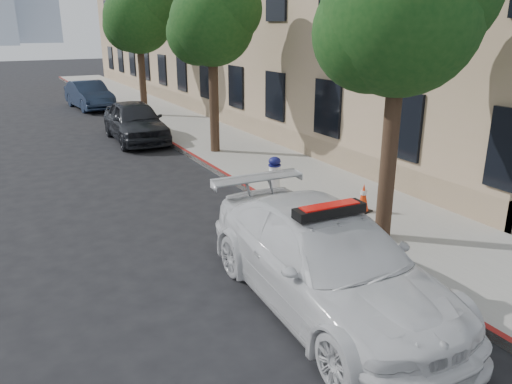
{
  "coord_description": "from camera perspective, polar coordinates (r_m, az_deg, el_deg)",
  "views": [
    {
      "loc": [
        -3.55,
        -8.72,
        4.07
      ],
      "look_at": [
        0.82,
        -0.65,
        1.0
      ],
      "focal_mm": 35.0,
      "sensor_mm": 36.0,
      "label": 1
    }
  ],
  "objects": [
    {
      "name": "curb_strip",
      "position": [
        19.95,
        -11.61,
        6.56
      ],
      "size": [
        0.12,
        50.0,
        0.15
      ],
      "primitive_type": "cube",
      "color": "maroon",
      "rests_on": "ground"
    },
    {
      "name": "sidewalk",
      "position": [
        20.44,
        -7.46,
        7.06
      ],
      "size": [
        3.2,
        50.0,
        0.15
      ],
      "primitive_type": "cube",
      "color": "gray",
      "rests_on": "ground"
    },
    {
      "name": "tree_far",
      "position": [
        23.62,
        -13.25,
        18.8
      ],
      "size": [
        3.1,
        3.0,
        5.81
      ],
      "color": "black",
      "rests_on": "sidewalk"
    },
    {
      "name": "ground",
      "position": [
        10.26,
        -5.81,
        -4.98
      ],
      "size": [
        120.0,
        120.0,
        0.0
      ],
      "primitive_type": "plane",
      "color": "black",
      "rests_on": "ground"
    },
    {
      "name": "police_car",
      "position": [
        7.55,
        8.1,
        -7.8
      ],
      "size": [
        2.34,
        5.23,
        1.64
      ],
      "rotation": [
        0.0,
        0.0,
        -0.05
      ],
      "color": "silver",
      "rests_on": "ground"
    },
    {
      "name": "tree_mid",
      "position": [
        16.07,
        -4.94,
        18.75
      ],
      "size": [
        2.77,
        2.64,
        5.43
      ],
      "color": "black",
      "rests_on": "sidewalk"
    },
    {
      "name": "parked_car_far",
      "position": [
        27.29,
        -18.53,
        10.46
      ],
      "size": [
        1.86,
        4.34,
        1.39
      ],
      "primitive_type": "imported",
      "rotation": [
        0.0,
        0.0,
        0.09
      ],
      "color": "#162137",
      "rests_on": "ground"
    },
    {
      "name": "building",
      "position": [
        26.95,
        -0.21,
        20.47
      ],
      "size": [
        8.0,
        36.0,
        10.0
      ],
      "primitive_type": "cube",
      "color": "tan",
      "rests_on": "ground"
    },
    {
      "name": "parked_car_mid",
      "position": [
        18.99,
        -13.65,
        7.87
      ],
      "size": [
        1.88,
        4.39,
        1.48
      ],
      "primitive_type": "imported",
      "rotation": [
        0.0,
        0.0,
        -0.03
      ],
      "color": "black",
      "rests_on": "ground"
    },
    {
      "name": "tree_near",
      "position": [
        9.33,
        16.47,
        19.04
      ],
      "size": [
        2.92,
        2.82,
        5.62
      ],
      "color": "black",
      "rests_on": "sidewalk"
    },
    {
      "name": "fire_hydrant",
      "position": [
        12.07,
        2.12,
        1.82
      ],
      "size": [
        0.4,
        0.36,
        0.94
      ],
      "rotation": [
        0.0,
        0.0,
        0.19
      ],
      "color": "white",
      "rests_on": "sidewalk"
    },
    {
      "name": "traffic_cone",
      "position": [
        11.24,
        12.17,
        -0.64
      ],
      "size": [
        0.4,
        0.4,
        0.64
      ],
      "rotation": [
        0.0,
        0.0,
        0.21
      ],
      "color": "black",
      "rests_on": "sidewalk"
    }
  ]
}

